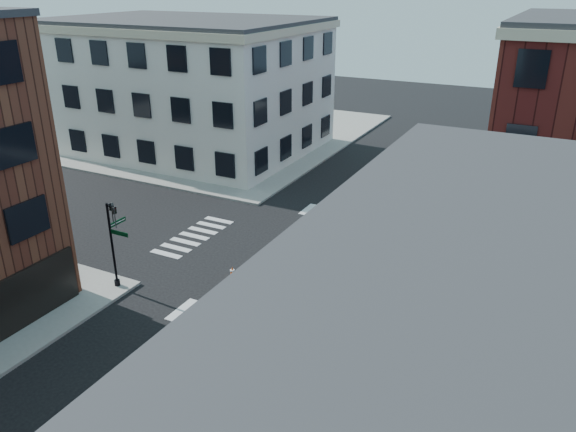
{
  "coord_description": "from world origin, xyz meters",
  "views": [
    {
      "loc": [
        12.05,
        -24.85,
        14.41
      ],
      "look_at": [
        -0.68,
        0.13,
        2.5
      ],
      "focal_mm": 35.0,
      "sensor_mm": 36.0,
      "label": 1
    }
  ],
  "objects": [
    {
      "name": "ground",
      "position": [
        0.0,
        0.0,
        0.0
      ],
      "size": [
        120.0,
        120.0,
        0.0
      ],
      "primitive_type": "plane",
      "color": "black",
      "rests_on": "ground"
    },
    {
      "name": "building_nw",
      "position": [
        -19.0,
        16.0,
        5.5
      ],
      "size": [
        22.0,
        16.0,
        11.0
      ],
      "primitive_type": "cube",
      "color": "white",
      "rests_on": "ground"
    },
    {
      "name": "box_truck",
      "position": [
        8.79,
        -4.4,
        2.17
      ],
      "size": [
        9.29,
        2.97,
        4.18
      ],
      "rotation": [
        0.0,
        0.0,
        -0.01
      ],
      "color": "white",
      "rests_on": "ground"
    },
    {
      "name": "traffic_cone",
      "position": [
        -2.21,
        -3.25,
        0.3
      ],
      "size": [
        0.36,
        0.36,
        0.63
      ],
      "rotation": [
        0.0,
        0.0,
        0.04
      ],
      "color": "#CB4509",
      "rests_on": "ground"
    },
    {
      "name": "sidewalk_nw",
      "position": [
        -21.0,
        21.0,
        0.07
      ],
      "size": [
        30.0,
        30.0,
        0.15
      ],
      "primitive_type": "cube",
      "color": "gray",
      "rests_on": "ground"
    },
    {
      "name": "tree_far",
      "position": [
        7.56,
        15.98,
        2.87
      ],
      "size": [
        2.43,
        2.43,
        4.07
      ],
      "color": "black",
      "rests_on": "ground"
    },
    {
      "name": "signal_pole",
      "position": [
        -6.72,
        -6.68,
        2.86
      ],
      "size": [
        1.29,
        1.24,
        4.6
      ],
      "color": "black",
      "rests_on": "ground"
    },
    {
      "name": "tree_near",
      "position": [
        7.56,
        9.98,
        3.16
      ],
      "size": [
        2.69,
        2.69,
        4.49
      ],
      "color": "black",
      "rests_on": "ground"
    }
  ]
}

